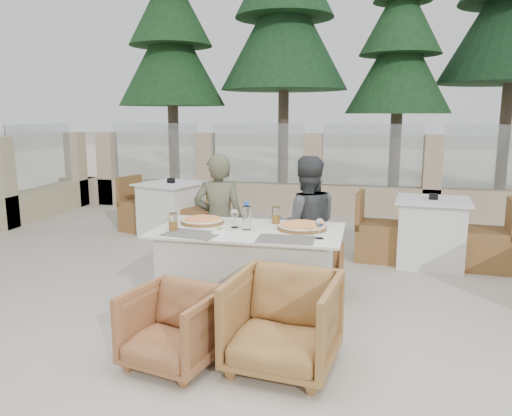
% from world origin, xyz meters
% --- Properties ---
extents(ground, '(80.00, 80.00, 0.00)m').
position_xyz_m(ground, '(0.00, 0.00, 0.00)').
color(ground, '#BDB3A1').
rests_on(ground, ground).
extents(sand_patch, '(30.00, 16.00, 0.01)m').
position_xyz_m(sand_patch, '(0.00, 14.00, 0.01)').
color(sand_patch, '#F4E6C8').
rests_on(sand_patch, ground).
extents(perimeter_wall_far, '(10.00, 0.34, 1.60)m').
position_xyz_m(perimeter_wall_far, '(0.00, 4.80, 0.80)').
color(perimeter_wall_far, tan).
rests_on(perimeter_wall_far, ground).
extents(pine_far_left, '(2.42, 2.42, 5.50)m').
position_xyz_m(pine_far_left, '(-3.50, 7.00, 2.75)').
color(pine_far_left, '#1D4520').
rests_on(pine_far_left, ground).
extents(pine_mid_left, '(2.86, 2.86, 6.50)m').
position_xyz_m(pine_mid_left, '(-1.00, 7.50, 3.25)').
color(pine_mid_left, '#1E4723').
rests_on(pine_mid_left, ground).
extents(pine_centre, '(2.20, 2.20, 5.00)m').
position_xyz_m(pine_centre, '(1.50, 7.20, 2.50)').
color(pine_centre, '#1F4823').
rests_on(pine_centre, ground).
extents(dining_table, '(1.60, 0.90, 0.77)m').
position_xyz_m(dining_table, '(-0.04, 0.03, 0.39)').
color(dining_table, beige).
rests_on(dining_table, ground).
extents(placemat_near_left, '(0.49, 0.37, 0.00)m').
position_xyz_m(placemat_near_left, '(-0.45, -0.24, 0.77)').
color(placemat_near_left, '#635D55').
rests_on(placemat_near_left, dining_table).
extents(placemat_near_right, '(0.46, 0.31, 0.00)m').
position_xyz_m(placemat_near_right, '(0.33, -0.25, 0.77)').
color(placemat_near_right, '#5D574F').
rests_on(placemat_near_right, dining_table).
extents(pizza_left, '(0.48, 0.48, 0.05)m').
position_xyz_m(pizza_left, '(-0.50, 0.17, 0.79)').
color(pizza_left, '#F05120').
rests_on(pizza_left, dining_table).
extents(pizza_right, '(0.43, 0.43, 0.05)m').
position_xyz_m(pizza_right, '(0.41, 0.13, 0.80)').
color(pizza_right, orange).
rests_on(pizza_right, dining_table).
extents(water_bottle, '(0.08, 0.08, 0.24)m').
position_xyz_m(water_bottle, '(-0.05, 0.02, 0.89)').
color(water_bottle, '#A5BBD9').
rests_on(water_bottle, dining_table).
extents(wine_glass_centre, '(0.09, 0.09, 0.18)m').
position_xyz_m(wine_glass_centre, '(-0.17, 0.06, 0.86)').
color(wine_glass_centre, white).
rests_on(wine_glass_centre, dining_table).
extents(wine_glass_corner, '(0.10, 0.10, 0.18)m').
position_xyz_m(wine_glass_corner, '(0.59, -0.16, 0.86)').
color(wine_glass_corner, white).
rests_on(wine_glass_corner, dining_table).
extents(beer_glass_left, '(0.08, 0.08, 0.15)m').
position_xyz_m(beer_glass_left, '(-0.65, -0.15, 0.84)').
color(beer_glass_left, orange).
rests_on(beer_glass_left, dining_table).
extents(beer_glass_right, '(0.10, 0.10, 0.15)m').
position_xyz_m(beer_glass_right, '(0.15, 0.31, 0.85)').
color(beer_glass_right, orange).
rests_on(beer_glass_right, dining_table).
extents(olive_dish, '(0.12, 0.12, 0.04)m').
position_xyz_m(olive_dish, '(-0.24, -0.15, 0.79)').
color(olive_dish, white).
rests_on(olive_dish, dining_table).
extents(armchair_far_left, '(0.85, 0.86, 0.62)m').
position_xyz_m(armchair_far_left, '(-0.47, 0.67, 0.31)').
color(armchair_far_left, brown).
rests_on(armchair_far_left, ground).
extents(armchair_far_right, '(0.78, 0.79, 0.60)m').
position_xyz_m(armchair_far_right, '(0.37, 0.69, 0.30)').
color(armchair_far_right, brown).
rests_on(armchair_far_right, ground).
extents(armchair_near_left, '(0.72, 0.73, 0.56)m').
position_xyz_m(armchair_near_left, '(-0.34, -0.96, 0.28)').
color(armchair_near_left, '#975E36').
rests_on(armchair_near_left, ground).
extents(armchair_near_right, '(0.80, 0.82, 0.67)m').
position_xyz_m(armchair_near_right, '(0.41, -0.83, 0.33)').
color(armchair_near_right, olive).
rests_on(armchair_near_right, ground).
extents(diner_left, '(0.54, 0.40, 1.37)m').
position_xyz_m(diner_left, '(-0.48, 0.63, 0.68)').
color(diner_left, '#52533C').
rests_on(diner_left, ground).
extents(diner_right, '(0.77, 0.66, 1.35)m').
position_xyz_m(diner_right, '(0.38, 0.67, 0.68)').
color(diner_right, '#3B3E40').
rests_on(diner_right, ground).
extents(bg_table_a, '(1.81, 1.30, 0.77)m').
position_xyz_m(bg_table_a, '(-1.80, 2.62, 0.39)').
color(bg_table_a, white).
rests_on(bg_table_a, ground).
extents(bg_table_b, '(1.71, 0.98, 0.77)m').
position_xyz_m(bg_table_b, '(1.69, 1.96, 0.39)').
color(bg_table_b, silver).
rests_on(bg_table_b, ground).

